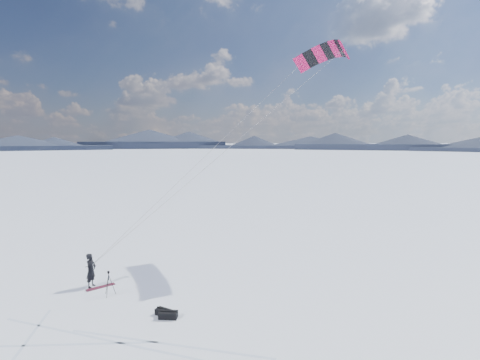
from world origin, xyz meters
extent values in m
plane|color=white|center=(0.00, 0.00, 0.00)|extent=(1800.00, 1800.00, 0.00)
cube|color=#1B2433|center=(175.02, 267.89, 2.12)|extent=(150.19, 119.71, 4.24)
cone|color=#1B2433|center=(175.02, 267.89, 4.24)|extent=(88.58, 88.58, 8.00)
cube|color=#1B2433|center=(78.56, 310.21, 2.12)|extent=(156.46, 80.45, 4.24)
cone|color=#1B2433|center=(78.56, 310.21, 4.24)|extent=(77.75, 77.75, 8.00)
cube|color=#1B2433|center=(-26.43, 318.91, 2.12)|extent=(153.20, 57.23, 4.24)
cone|color=#1B2433|center=(-26.43, 318.91, 4.24)|extent=(69.07, 69.07, 8.00)
cube|color=#1B2433|center=(-128.54, 293.05, 2.12)|extent=(155.44, 101.46, 4.24)
cone|color=#1B2433|center=(-128.54, 293.05, 4.24)|extent=(84.32, 84.32, 8.00)
cube|color=#AEC0DA|center=(-3.30, -1.70, 0.00)|extent=(3.52, 7.29, 0.01)
cube|color=#AEC0DA|center=(-1.60, 0.60, 0.00)|extent=(6.45, 7.79, 0.01)
cube|color=#AEC0DA|center=(0.10, 2.90, 0.00)|extent=(11.66, 3.07, 0.01)
imported|color=black|center=(-2.00, 2.76, 0.00)|extent=(0.63, 0.80, 1.90)
cube|color=maroon|center=(-1.49, 2.61, 0.02)|extent=(1.47, 1.03, 0.04)
cylinder|color=black|center=(-0.63, 1.56, 0.57)|extent=(0.34, 0.13, 1.14)
cylinder|color=black|center=(-0.91, 1.62, 0.57)|extent=(0.27, 0.25, 1.14)
cylinder|color=black|center=(-0.82, 1.35, 0.57)|extent=(0.10, 0.34, 1.14)
cylinder|color=black|center=(-0.79, 1.51, 0.98)|extent=(0.03, 0.03, 0.31)
cube|color=black|center=(-0.79, 1.51, 1.19)|extent=(0.08, 0.08, 0.04)
cube|color=black|center=(-0.79, 1.51, 1.27)|extent=(0.14, 0.11, 0.09)
cylinder|color=black|center=(-0.79, 1.59, 1.27)|extent=(0.06, 0.09, 0.06)
cube|color=black|center=(2.43, -1.34, 0.16)|extent=(0.90, 0.56, 0.32)
cylinder|color=black|center=(2.43, -1.34, 0.34)|extent=(0.80, 0.24, 0.08)
cube|color=black|center=(2.20, -1.03, 0.14)|extent=(0.84, 0.76, 0.29)
cylinder|color=black|center=(2.20, -1.03, 0.31)|extent=(0.64, 0.51, 0.09)
cube|color=#B9104D|center=(13.55, 5.44, 13.98)|extent=(1.03, 1.05, 1.38)
cube|color=black|center=(13.65, 6.19, 14.25)|extent=(0.88, 1.08, 1.28)
cube|color=#B9104D|center=(13.60, 6.99, 14.42)|extent=(0.97, 1.08, 1.17)
cube|color=black|center=(13.41, 7.79, 14.48)|extent=(1.11, 1.08, 1.05)
cube|color=#B9104D|center=(13.09, 8.55, 14.42)|extent=(1.23, 1.03, 1.17)
cube|color=black|center=(12.66, 9.23, 14.25)|extent=(1.33, 0.95, 1.28)
cube|color=#B9104D|center=(12.13, 9.77, 13.98)|extent=(1.40, 0.83, 1.38)
cylinder|color=gray|center=(5.77, 4.10, 7.59)|extent=(15.57, 2.70, 12.81)
cylinder|color=gray|center=(5.06, 6.27, 7.59)|extent=(14.16, 7.03, 12.81)
cylinder|color=black|center=(-2.00, 2.76, 1.19)|extent=(0.53, 0.20, 0.03)
camera|label=1|loc=(3.56, -16.75, 8.11)|focal=26.00mm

